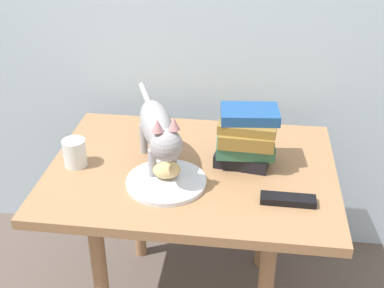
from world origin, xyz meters
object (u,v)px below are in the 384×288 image
Objects in this scene: cat at (158,129)px; plate at (166,182)px; book_stack at (246,137)px; tv_remote at (288,200)px; candle_jar at (75,154)px; side_table at (192,187)px; bread_roll at (167,170)px.

plate is at bearing -66.79° from cat.
book_stack reaches higher than plate.
cat is at bearing 161.81° from tv_remote.
cat is (-0.03, 0.08, 0.13)m from plate.
cat is at bearing 3.12° from candle_jar.
plate is at bearing -147.14° from book_stack.
candle_jar is at bearing -174.56° from side_table.
cat reaches higher than bread_roll.
side_table is 10.20× the size of candle_jar.
bread_roll is 0.94× the size of candle_jar.
bread_roll reaches higher than side_table.
bread_roll reaches higher than tv_remote.
candle_jar is 0.65m from tv_remote.
tv_remote is (0.34, -0.06, -0.03)m from bread_roll.
bread_roll is at bearing 91.23° from plate.
book_stack is at bearing 30.26° from bread_roll.
cat reaches higher than candle_jar.
cat is at bearing -168.47° from side_table.
cat is 0.27m from book_stack.
book_stack is at bearing 8.39° from candle_jar.
side_table is at bearing -165.23° from book_stack.
tv_remote reaches higher than side_table.
plate is 0.35m from tv_remote.
candle_jar is (-0.26, -0.01, -0.09)m from cat.
cat reaches higher than plate.
book_stack is 2.24× the size of candle_jar.
candle_jar reaches higher than side_table.
candle_jar is at bearing 169.63° from bread_roll.
bread_roll is at bearing -149.74° from book_stack.
side_table is 0.14m from plate.
book_stack is at bearing 32.86° from plate.
tv_remote is at bearing -10.08° from bread_roll.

